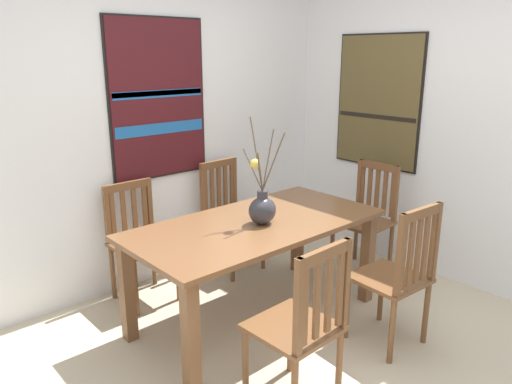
% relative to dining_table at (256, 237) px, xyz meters
% --- Properties ---
extents(ground_plane, '(6.40, 6.40, 0.03)m').
position_rel_dining_table_xyz_m(ground_plane, '(-0.16, -0.73, -0.64)').
color(ground_plane, beige).
extents(wall_back, '(6.40, 0.12, 2.70)m').
position_rel_dining_table_xyz_m(wall_back, '(-0.16, 1.13, 0.72)').
color(wall_back, white).
rests_on(wall_back, ground_plane).
extents(wall_side, '(0.12, 6.40, 2.70)m').
position_rel_dining_table_xyz_m(wall_side, '(1.70, -0.73, 0.72)').
color(wall_side, white).
rests_on(wall_side, ground_plane).
extents(dining_table, '(1.78, 0.89, 0.74)m').
position_rel_dining_table_xyz_m(dining_table, '(0.00, 0.00, 0.00)').
color(dining_table, brown).
rests_on(dining_table, ground_plane).
extents(centerpiece_vase, '(0.29, 0.19, 0.72)m').
position_rel_dining_table_xyz_m(centerpiece_vase, '(0.01, -0.05, 0.23)').
color(centerpiece_vase, '#333338').
rests_on(centerpiece_vase, dining_table).
extents(chair_0, '(0.42, 0.42, 0.91)m').
position_rel_dining_table_xyz_m(chair_0, '(-0.45, 0.84, -0.15)').
color(chair_0, brown).
rests_on(chair_0, ground_plane).
extents(chair_1, '(0.44, 0.44, 0.94)m').
position_rel_dining_table_xyz_m(chair_1, '(1.27, -0.02, -0.13)').
color(chair_1, brown).
rests_on(chair_1, ground_plane).
extents(chair_2, '(0.43, 0.43, 0.96)m').
position_rel_dining_table_xyz_m(chair_2, '(-0.43, -0.83, -0.13)').
color(chair_2, brown).
rests_on(chair_2, ground_plane).
extents(chair_3, '(0.44, 0.44, 0.95)m').
position_rel_dining_table_xyz_m(chair_3, '(0.41, 0.82, -0.13)').
color(chair_3, brown).
rests_on(chair_3, ground_plane).
extents(chair_4, '(0.45, 0.45, 0.97)m').
position_rel_dining_table_xyz_m(chair_4, '(0.45, -0.85, -0.12)').
color(chair_4, brown).
rests_on(chair_4, ground_plane).
extents(painting_on_back_wall, '(0.85, 0.05, 1.24)m').
position_rel_dining_table_xyz_m(painting_on_back_wall, '(-0.08, 1.07, 0.87)').
color(painting_on_back_wall, black).
extents(painting_on_side_wall, '(0.05, 0.86, 1.17)m').
position_rel_dining_table_xyz_m(painting_on_side_wall, '(1.64, 0.20, 0.80)').
color(painting_on_side_wall, black).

